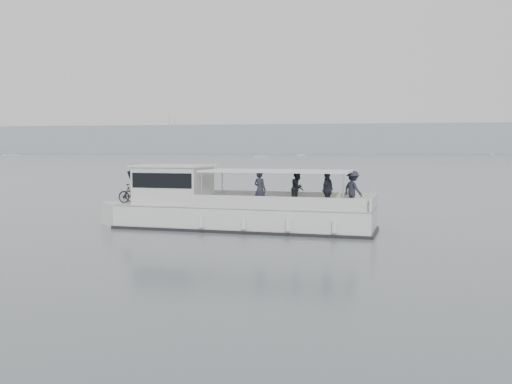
# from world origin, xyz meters

# --- Properties ---
(ground) EXTENTS (1400.00, 1400.00, 0.00)m
(ground) POSITION_xyz_m (0.00, 0.00, 0.00)
(ground) COLOR slate
(ground) RESTS_ON ground
(headland) EXTENTS (1400.00, 90.00, 28.00)m
(headland) POSITION_xyz_m (0.00, 560.00, 14.00)
(headland) COLOR #939EA8
(headland) RESTS_ON ground
(tour_boat) EXTENTS (12.61, 4.22, 5.24)m
(tour_boat) POSITION_xyz_m (-4.57, -3.23, 0.86)
(tour_boat) COLOR silver
(tour_boat) RESTS_ON ground
(moored_fleet) EXTENTS (404.16, 325.00, 10.95)m
(moored_fleet) POSITION_xyz_m (-26.72, 215.21, 0.36)
(moored_fleet) COLOR silver
(moored_fleet) RESTS_ON ground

